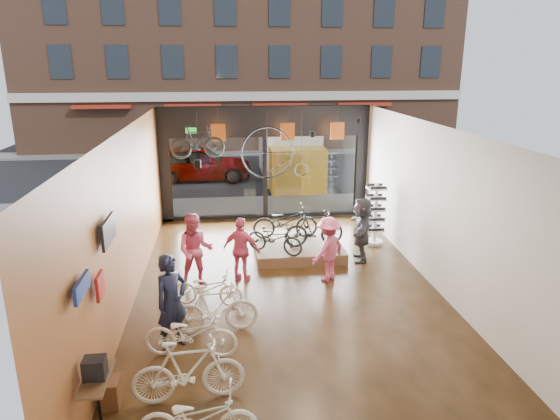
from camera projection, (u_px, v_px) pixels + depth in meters
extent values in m
cube|color=black|center=(288.00, 293.00, 11.62)|extent=(7.00, 12.00, 0.04)
cube|color=black|center=(289.00, 128.00, 10.54)|extent=(7.00, 12.00, 0.04)
cube|color=#A76339|center=(126.00, 220.00, 10.69)|extent=(0.04, 12.00, 3.80)
cube|color=beige|center=(440.00, 210.00, 11.47)|extent=(0.04, 12.00, 3.80)
cube|color=beige|center=(363.00, 378.00, 5.35)|extent=(7.00, 0.04, 3.80)
cube|color=#198C26|center=(191.00, 130.00, 16.09)|extent=(0.35, 0.06, 0.18)
cube|color=black|center=(250.00, 166.00, 25.91)|extent=(30.00, 18.00, 0.02)
cube|color=slate|center=(263.00, 206.00, 18.46)|extent=(30.00, 2.40, 0.12)
cube|color=slate|center=(246.00, 152.00, 29.70)|extent=(30.00, 2.00, 0.12)
cube|color=brown|center=(242.00, 31.00, 30.12)|extent=(26.00, 5.00, 14.00)
imported|color=gray|center=(199.00, 163.00, 22.54)|extent=(4.72, 1.90, 1.61)
imported|color=silver|center=(198.00, 418.00, 6.87)|extent=(1.71, 0.68, 0.88)
imported|color=silver|center=(188.00, 371.00, 7.77)|extent=(1.81, 0.64, 1.07)
imported|color=silver|center=(191.00, 334.00, 8.99)|extent=(1.77, 0.87, 0.89)
imported|color=silver|center=(215.00, 309.00, 9.78)|extent=(1.73, 0.58, 1.03)
imported|color=silver|center=(208.00, 288.00, 10.91)|extent=(1.63, 0.89, 0.81)
cube|color=#4B2B1E|center=(298.00, 250.00, 13.85)|extent=(2.40, 1.80, 0.30)
imported|color=black|center=(275.00, 238.00, 13.12)|extent=(1.64, 1.31, 0.83)
imported|color=black|center=(314.00, 229.00, 13.60)|extent=(1.70, 0.65, 1.00)
imported|color=black|center=(285.00, 222.00, 14.23)|extent=(1.86, 0.66, 0.98)
imported|color=#161C33|center=(172.00, 302.00, 9.17)|extent=(0.79, 0.78, 1.84)
imported|color=#CC4C72|center=(195.00, 250.00, 11.76)|extent=(0.89, 0.71, 1.78)
imported|color=#CC4C72|center=(241.00, 250.00, 12.07)|extent=(1.01, 0.74, 1.60)
imported|color=#CC4C72|center=(328.00, 249.00, 12.08)|extent=(1.18, 1.12, 1.61)
imported|color=#3F3F44|center=(362.00, 229.00, 13.32)|extent=(0.85, 1.69, 1.75)
imported|color=black|center=(198.00, 142.00, 14.55)|extent=(1.63, 0.68, 0.95)
cube|color=#CC5919|center=(218.00, 133.00, 15.54)|extent=(0.45, 0.03, 0.55)
cube|color=#CC5919|center=(288.00, 132.00, 15.78)|extent=(0.45, 0.03, 0.55)
cube|color=#CC5919|center=(337.00, 131.00, 15.96)|extent=(0.45, 0.03, 0.55)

